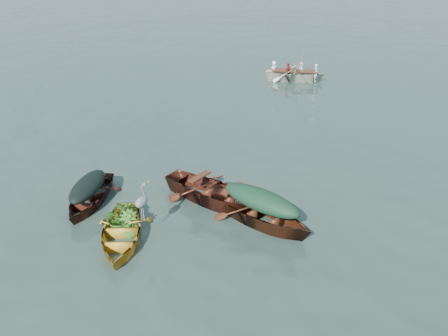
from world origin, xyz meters
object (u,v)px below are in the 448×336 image
object	(u,v)px
yellow_dinghy	(122,241)
heron	(142,208)
green_tarp_boat	(260,223)
dark_covered_boat	(90,204)
open_wooden_boat	(216,204)
rowed_boat	(294,81)

from	to	relation	value
yellow_dinghy	heron	size ratio (longest dim) A/B	3.45
green_tarp_boat	heron	world-z (taller)	heron
yellow_dinghy	green_tarp_boat	xyz separation A→B (m)	(2.61, 2.25, 0.00)
green_tarp_boat	heron	bearing A→B (deg)	143.81
yellow_dinghy	dark_covered_boat	size ratio (longest dim) A/B	0.96
open_wooden_boat	rowed_boat	world-z (taller)	open_wooden_boat
dark_covered_boat	heron	bearing A→B (deg)	-35.64
yellow_dinghy	open_wooden_boat	xyz separation A→B (m)	(1.16, 2.57, 0.00)
open_wooden_boat	heron	bearing A→B (deg)	170.84
yellow_dinghy	heron	bearing A→B (deg)	5.19
yellow_dinghy	heron	distance (m)	1.05
yellow_dinghy	dark_covered_boat	world-z (taller)	yellow_dinghy
open_wooden_boat	rowed_boat	distance (m)	13.13
heron	open_wooden_boat	bearing A→B (deg)	40.13
open_wooden_boat	heron	xyz separation A→B (m)	(-0.72, -2.24, 0.89)
dark_covered_boat	rowed_boat	distance (m)	14.55
dark_covered_boat	heron	world-z (taller)	heron
rowed_boat	open_wooden_boat	bearing A→B (deg)	172.98
open_wooden_boat	heron	size ratio (longest dim) A/B	4.95
dark_covered_boat	yellow_dinghy	bearing A→B (deg)	-47.54
dark_covered_boat	green_tarp_boat	distance (m)	4.68
yellow_dinghy	dark_covered_boat	bearing A→B (deg)	120.97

